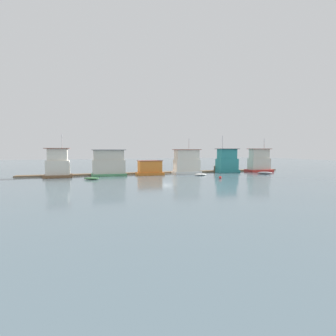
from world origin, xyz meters
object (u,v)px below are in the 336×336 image
at_px(houseboat_orange, 150,168).
at_px(houseboat_white, 187,162).
at_px(dinghy_green, 92,178).
at_px(mooring_post_far_left, 214,169).
at_px(dinghy_white, 201,174).
at_px(dinghy_grey, 265,173).
at_px(houseboat_brown, 58,165).
at_px(buoy_red, 220,177).
at_px(houseboat_teal, 227,162).
at_px(houseboat_red, 259,162).
at_px(houseboat_green, 109,164).

bearing_deg(houseboat_orange, houseboat_white, -1.94).
relative_size(dinghy_green, mooring_post_far_left, 1.96).
height_order(dinghy_white, dinghy_grey, dinghy_grey).
bearing_deg(dinghy_white, houseboat_brown, 169.65).
distance_m(houseboat_brown, buoy_red, 30.79).
xyz_separation_m(houseboat_teal, houseboat_red, (8.13, -1.00, -0.05)).
distance_m(houseboat_teal, buoy_red, 14.92).
height_order(houseboat_orange, dinghy_grey, houseboat_orange).
xyz_separation_m(houseboat_orange, mooring_post_far_left, (16.00, 1.62, -0.68)).
bearing_deg(dinghy_grey, houseboat_teal, 130.17).
distance_m(houseboat_orange, houseboat_white, 8.29).
bearing_deg(houseboat_teal, houseboat_brown, -179.49).
xyz_separation_m(houseboat_brown, houseboat_green, (9.53, -0.10, 0.04)).
relative_size(houseboat_brown, mooring_post_far_left, 5.60).
bearing_deg(dinghy_green, houseboat_green, 60.23).
xyz_separation_m(dinghy_white, dinghy_grey, (14.68, -1.20, 0.05)).
bearing_deg(houseboat_orange, mooring_post_far_left, 5.79).
bearing_deg(dinghy_green, dinghy_white, 3.10).
height_order(houseboat_brown, dinghy_white, houseboat_brown).
height_order(houseboat_teal, dinghy_grey, houseboat_teal).
bearing_deg(houseboat_brown, houseboat_teal, 0.51).
height_order(houseboat_orange, buoy_red, houseboat_orange).
xyz_separation_m(houseboat_orange, houseboat_white, (8.22, -0.28, 1.07)).
bearing_deg(dinghy_white, houseboat_orange, 153.80).
xyz_separation_m(dinghy_white, buoy_red, (0.78, -6.80, 0.05)).
relative_size(houseboat_orange, dinghy_white, 2.12).
bearing_deg(houseboat_red, houseboat_brown, 179.14).
relative_size(houseboat_brown, houseboat_teal, 0.98).
distance_m(dinghy_grey, mooring_post_far_left, 11.18).
distance_m(houseboat_teal, dinghy_green, 31.44).
distance_m(houseboat_brown, dinghy_white, 28.11).
relative_size(houseboat_red, mooring_post_far_left, 5.36).
height_order(houseboat_green, dinghy_white, houseboat_green).
distance_m(houseboat_white, dinghy_green, 21.06).
bearing_deg(dinghy_grey, buoy_red, -158.06).
xyz_separation_m(houseboat_brown, buoy_red, (28.35, -11.83, -2.18)).
bearing_deg(houseboat_white, houseboat_green, 178.27).
bearing_deg(dinghy_green, dinghy_grey, -0.05).
xyz_separation_m(houseboat_green, houseboat_white, (16.68, -0.51, 0.02)).
bearing_deg(buoy_red, houseboat_white, 100.75).
xyz_separation_m(houseboat_brown, houseboat_teal, (36.71, 0.33, 0.05)).
bearing_deg(houseboat_green, dinghy_green, -119.77).
bearing_deg(buoy_red, houseboat_red, 34.08).
bearing_deg(dinghy_green, houseboat_red, 8.11).
height_order(houseboat_green, houseboat_orange, houseboat_green).
xyz_separation_m(houseboat_green, houseboat_teal, (27.18, 0.42, 0.01)).
bearing_deg(houseboat_green, houseboat_orange, -1.54).
height_order(houseboat_white, dinghy_grey, houseboat_white).
relative_size(houseboat_teal, buoy_red, 16.63).
relative_size(dinghy_green, buoy_red, 5.70).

